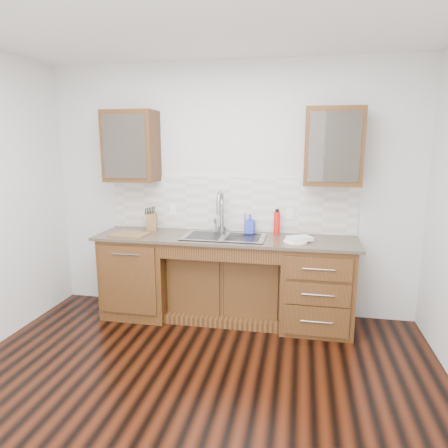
% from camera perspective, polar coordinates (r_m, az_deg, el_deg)
% --- Properties ---
extents(ground, '(4.00, 3.50, 0.10)m').
position_cam_1_polar(ground, '(3.25, -5.21, -24.62)').
color(ground, black).
extents(wall_back, '(4.00, 0.10, 2.70)m').
position_cam_1_polar(wall_back, '(4.41, 1.00, 4.85)').
color(wall_back, silver).
rests_on(wall_back, ground).
extents(base_cabinet_left, '(0.70, 0.62, 0.88)m').
position_cam_1_polar(base_cabinet_left, '(4.53, -11.86, -7.01)').
color(base_cabinet_left, '#593014').
rests_on(base_cabinet_left, ground).
extents(base_cabinet_center, '(1.20, 0.44, 0.70)m').
position_cam_1_polar(base_cabinet_center, '(4.38, 0.33, -8.67)').
color(base_cabinet_center, '#593014').
rests_on(base_cabinet_center, ground).
extents(base_cabinet_right, '(0.70, 0.62, 0.88)m').
position_cam_1_polar(base_cabinet_right, '(4.20, 13.07, -8.57)').
color(base_cabinet_right, '#593014').
rests_on(base_cabinet_right, ground).
extents(countertop, '(2.70, 0.65, 0.03)m').
position_cam_1_polar(countertop, '(4.12, 0.07, -2.04)').
color(countertop, '#84705B').
rests_on(countertop, base_cabinet_left).
extents(backsplash, '(2.70, 0.02, 0.59)m').
position_cam_1_polar(backsplash, '(4.37, 0.85, 2.87)').
color(backsplash, beige).
rests_on(backsplash, wall_back).
extents(sink, '(0.84, 0.46, 0.19)m').
position_cam_1_polar(sink, '(4.13, 0.03, -3.04)').
color(sink, '#9E9EA5').
rests_on(sink, countertop).
extents(faucet, '(0.04, 0.04, 0.40)m').
position_cam_1_polar(faucet, '(4.30, -0.30, 1.45)').
color(faucet, '#999993').
rests_on(faucet, countertop).
extents(filter_tap, '(0.02, 0.02, 0.24)m').
position_cam_1_polar(filter_tap, '(4.28, 3.01, 0.30)').
color(filter_tap, '#999993').
rests_on(filter_tap, countertop).
extents(upper_cabinet_left, '(0.55, 0.34, 0.75)m').
position_cam_1_polar(upper_cabinet_left, '(4.47, -13.10, 10.75)').
color(upper_cabinet_left, '#593014').
rests_on(upper_cabinet_left, wall_back).
extents(upper_cabinet_right, '(0.55, 0.34, 0.75)m').
position_cam_1_polar(upper_cabinet_right, '(4.10, 15.32, 10.60)').
color(upper_cabinet_right, '#593014').
rests_on(upper_cabinet_right, wall_back).
extents(outlet_left, '(0.08, 0.01, 0.12)m').
position_cam_1_polar(outlet_left, '(4.53, -7.31, 1.99)').
color(outlet_left, white).
rests_on(outlet_left, backsplash).
extents(outlet_right, '(0.08, 0.01, 0.12)m').
position_cam_1_polar(outlet_right, '(4.30, 9.37, 1.43)').
color(outlet_right, white).
rests_on(outlet_right, backsplash).
extents(soap_bottle, '(0.10, 0.11, 0.21)m').
position_cam_1_polar(soap_bottle, '(4.25, 3.74, -0.01)').
color(soap_bottle, blue).
rests_on(soap_bottle, countertop).
extents(water_bottle, '(0.08, 0.08, 0.24)m').
position_cam_1_polar(water_bottle, '(4.23, 7.55, 0.10)').
color(water_bottle, red).
rests_on(water_bottle, countertop).
extents(plate, '(0.24, 0.24, 0.01)m').
position_cam_1_polar(plate, '(3.96, 10.14, -2.48)').
color(plate, white).
rests_on(plate, countertop).
extents(dish_towel, '(0.28, 0.26, 0.04)m').
position_cam_1_polar(dish_towel, '(3.98, 10.76, -2.04)').
color(dish_towel, silver).
rests_on(dish_towel, plate).
extents(knife_block, '(0.15, 0.20, 0.19)m').
position_cam_1_polar(knife_block, '(4.49, -10.30, 0.33)').
color(knife_block, '#A66B38').
rests_on(knife_block, countertop).
extents(cutting_board, '(0.40, 0.31, 0.02)m').
position_cam_1_polar(cutting_board, '(4.31, -13.31, -1.44)').
color(cutting_board, '#A2844A').
rests_on(cutting_board, countertop).
extents(cup_left_a, '(0.14, 0.14, 0.09)m').
position_cam_1_polar(cup_left_a, '(4.54, -14.86, 9.97)').
color(cup_left_a, silver).
rests_on(cup_left_a, upper_cabinet_left).
extents(cup_left_b, '(0.11, 0.11, 0.10)m').
position_cam_1_polar(cup_left_b, '(4.43, -11.62, 10.15)').
color(cup_left_b, white).
rests_on(cup_left_b, upper_cabinet_left).
extents(cup_right_a, '(0.17, 0.17, 0.10)m').
position_cam_1_polar(cup_right_a, '(4.10, 14.07, 9.97)').
color(cup_right_a, white).
rests_on(cup_right_a, upper_cabinet_right).
extents(cup_right_b, '(0.14, 0.14, 0.10)m').
position_cam_1_polar(cup_right_b, '(4.11, 16.12, 9.85)').
color(cup_right_b, silver).
rests_on(cup_right_b, upper_cabinet_right).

